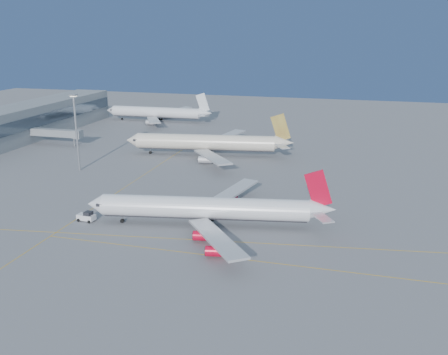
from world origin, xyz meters
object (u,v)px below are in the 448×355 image
Objects in this scene: light_mast at (76,126)px; airliner_third at (158,112)px; pushback_tug at (87,217)px; airliner_virgin at (210,208)px; airliner_etihad at (209,142)px.

airliner_third is at bearing 96.16° from light_mast.
light_mast is (-27.37, 42.25, 14.40)m from pushback_tug.
airliner_virgin is 12.96× the size of pushback_tug.
light_mast reaches higher than airliner_third.
airliner_virgin is 2.35× the size of light_mast.
light_mast reaches higher than airliner_etihad.
airliner_etihad is (-21.38, 69.11, 0.58)m from airliner_virgin.
airliner_virgin is at bearing -32.21° from light_mast.
airliner_etihad reaches higher than pushback_tug.
pushback_tug is at bearing -106.39° from airliner_etihad.
airliner_etihad reaches higher than airliner_virgin.
airliner_third is at bearing 117.97° from airliner_etihad.
light_mast is (-58.82, 37.05, 10.96)m from airliner_virgin.
pushback_tug is (-10.07, -74.30, -4.01)m from airliner_etihad.
pushback_tug is (-31.45, -5.19, -3.44)m from airliner_virgin.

